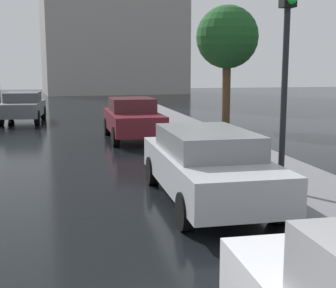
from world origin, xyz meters
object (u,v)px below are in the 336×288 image
Objects in this scene: car_maroon_far_ahead at (133,118)px; car_silver_near_kerb at (207,163)px; street_tree_near at (227,38)px; traffic_light at (287,38)px; car_grey_mid_road at (23,107)px.

car_silver_near_kerb is at bearing -88.82° from car_maroon_far_ahead.
traffic_light is at bearing -103.27° from street_tree_near.
street_tree_near is at bearing 69.25° from car_silver_near_kerb.
car_maroon_far_ahead is 1.00× the size of traffic_light.
car_grey_mid_road is at bearing 156.83° from street_tree_near.
car_silver_near_kerb is 0.87× the size of street_tree_near.
traffic_light is 0.82× the size of street_tree_near.
car_grey_mid_road is at bearing 113.20° from traffic_light.
car_grey_mid_road is (-4.84, 14.83, 0.01)m from car_silver_near_kerb.
car_maroon_far_ahead is 0.82× the size of street_tree_near.
car_maroon_far_ahead is (-0.36, 8.29, 0.03)m from car_silver_near_kerb.
street_tree_near reaches higher than car_silver_near_kerb.
car_silver_near_kerb is 15.60m from car_grey_mid_road.
car_silver_near_kerb is at bearing 111.07° from car_grey_mid_road.
traffic_light is 11.36m from street_tree_near.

